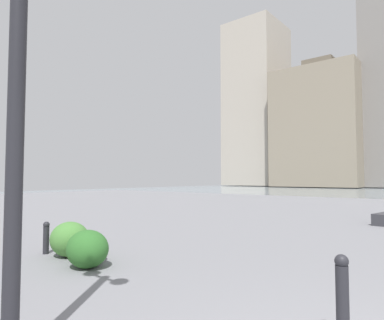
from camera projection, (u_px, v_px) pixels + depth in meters
name	position (u px, v px, depth m)	size (l,w,h in m)	color
building_annex	(322.00, 128.00, 64.63)	(15.39, 13.88, 24.07)	gray
building_highrise	(257.00, 105.00, 76.32)	(11.24, 12.30, 35.79)	#B2A899
lamppost	(18.00, 33.00, 2.94)	(0.98, 0.28, 4.26)	#232328
bollard_near	(342.00, 297.00, 3.22)	(0.13, 0.13, 0.84)	#232328
bollard_mid	(46.00, 237.00, 7.03)	(0.13, 0.13, 0.66)	#232328
shrub_low	(87.00, 249.00, 5.91)	(0.77, 0.69, 0.66)	#2D6628
shrub_round	(89.00, 248.00, 6.35)	(0.62, 0.55, 0.52)	#387533
shrub_wide	(70.00, 239.00, 6.77)	(0.81, 0.73, 0.69)	#477F38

